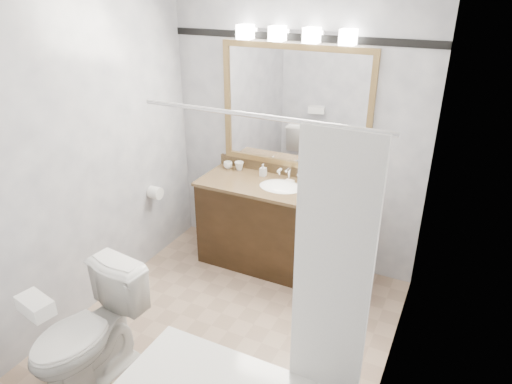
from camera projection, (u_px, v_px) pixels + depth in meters
room at (223, 188)px, 3.09m from camera, size 2.42×2.62×2.52m
vanity at (280, 226)px, 4.26m from camera, size 1.53×0.58×0.97m
mirror at (294, 109)px, 4.03m from camera, size 1.40×0.04×1.10m
vanity_light_bar at (295, 34)px, 3.72m from camera, size 1.02×0.14×0.12m
accent_stripe at (297, 37)px, 3.79m from camera, size 2.40×0.01×0.06m
tp_roll at (155, 193)px, 4.32m from camera, size 0.11×0.12×0.12m
toilet at (87, 334)px, 3.02m from camera, size 0.54×0.84×0.81m
tissue_box at (35, 305)px, 2.59m from camera, size 0.25×0.17×0.09m
coffee_maker at (327, 176)px, 3.87m from camera, size 0.17×0.22×0.33m
cup_left at (228, 165)px, 4.47m from camera, size 0.09×0.09×0.07m
cup_right at (239, 166)px, 4.43m from camera, size 0.10×0.10×0.08m
soap_bottle_a at (263, 170)px, 4.29m from camera, size 0.06×0.06×0.12m
soap_bottle_b at (315, 179)px, 4.15m from camera, size 0.07×0.07×0.08m
soap_bar at (290, 181)px, 4.17m from camera, size 0.09×0.06×0.02m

